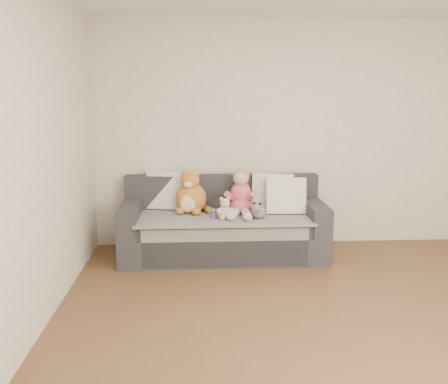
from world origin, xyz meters
name	(u,v)px	position (x,y,z in m)	size (l,w,h in m)	color
room_shell	(339,157)	(0.00, 0.42, 1.30)	(5.00, 5.00, 5.00)	brown
sofa	(223,228)	(-0.79, 2.06, 0.31)	(2.20, 0.94, 0.85)	#2A2B30
cushion_left	(168,190)	(-1.40, 2.33, 0.69)	(0.51, 0.30, 0.45)	silver
cushion_right_back	(273,192)	(-0.22, 2.20, 0.68)	(0.49, 0.32, 0.43)	silver
cushion_right_front	(286,195)	(-0.10, 2.04, 0.67)	(0.43, 0.20, 0.41)	silver
toddler	(241,196)	(-0.60, 2.02, 0.68)	(0.35, 0.51, 0.50)	#C8467A
plush_cat	(191,196)	(-1.14, 2.12, 0.66)	(0.40, 0.36, 0.52)	orange
teddy_bear	(225,210)	(-0.78, 1.81, 0.57)	(0.19, 0.15, 0.24)	tan
plush_cow	(258,211)	(-0.43, 1.82, 0.55)	(0.15, 0.23, 0.19)	white
sippy_cup	(214,213)	(-0.90, 1.85, 0.53)	(0.10, 0.08, 0.11)	#7F3591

